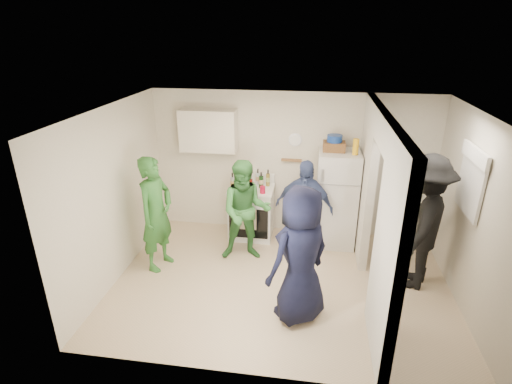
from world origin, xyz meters
TOP-DOWN VIEW (x-y plane):
  - floor at (0.00, 0.00)m, footprint 4.80×4.80m
  - wall_back at (0.00, 1.70)m, footprint 4.80×0.00m
  - wall_front at (0.00, -1.70)m, footprint 4.80×0.00m
  - wall_left at (-2.40, 0.00)m, footprint 0.00×3.40m
  - wall_right at (2.40, 0.00)m, footprint 0.00×3.40m
  - ceiling at (0.00, 0.00)m, footprint 4.80×4.80m
  - partition_pier_back at (1.20, 1.10)m, footprint 0.12×1.20m
  - partition_pier_front at (1.20, -1.10)m, footprint 0.12×1.20m
  - partition_header at (1.20, 0.00)m, footprint 0.12×1.00m
  - stove at (-0.65, 1.37)m, footprint 0.76×0.64m
  - upper_cabinet at (-1.40, 1.52)m, footprint 0.95×0.34m
  - fridge at (0.78, 1.34)m, footprint 0.67×0.65m
  - wicker_basket at (0.68, 1.39)m, footprint 0.35×0.25m
  - blue_bowl at (0.68, 1.39)m, footprint 0.24×0.24m
  - yellow_cup_stack_top at (1.00, 1.24)m, footprint 0.09×0.09m
  - wall_clock at (0.05, 1.68)m, footprint 0.22×0.02m
  - spice_shelf at (0.00, 1.65)m, footprint 0.35×0.08m
  - nook_window at (2.38, 0.20)m, footprint 0.03×0.70m
  - nook_window_frame at (2.36, 0.20)m, footprint 0.04×0.76m
  - nook_valance at (2.34, 0.20)m, footprint 0.04×0.82m
  - yellow_cup_stack_stove at (-0.77, 1.15)m, footprint 0.09×0.09m
  - red_cup at (-0.43, 1.17)m, footprint 0.09×0.09m
  - person_green_left at (-1.90, 0.20)m, footprint 0.59×0.74m
  - person_green_center at (-0.62, 0.64)m, footprint 0.88×0.74m
  - person_denim at (0.26, 0.95)m, footprint 0.99×0.55m
  - person_navy at (0.28, -0.67)m, footprint 1.03×1.01m
  - person_nook at (1.89, 0.30)m, footprint 1.19×1.45m
  - bottle_a at (-0.94, 1.49)m, footprint 0.06×0.06m
  - bottle_b at (-0.84, 1.29)m, footprint 0.07×0.07m
  - bottle_c at (-0.72, 1.53)m, footprint 0.06×0.06m
  - bottle_d at (-0.65, 1.31)m, footprint 0.06×0.06m
  - bottle_e at (-0.56, 1.53)m, footprint 0.07×0.07m
  - bottle_f at (-0.49, 1.40)m, footprint 0.08×0.08m
  - bottle_g at (-0.38, 1.51)m, footprint 0.07×0.07m
  - bottle_h at (-0.95, 1.25)m, footprint 0.07×0.07m

SIDE VIEW (x-z plane):
  - floor at x=0.00m, z-range 0.00..0.00m
  - stove at x=-0.65m, z-range 0.00..0.91m
  - person_denim at x=0.26m, z-range 0.00..1.59m
  - fridge at x=0.78m, z-range 0.00..1.62m
  - person_green_center at x=-0.62m, z-range 0.00..1.63m
  - person_green_left at x=-1.90m, z-range 0.00..1.78m
  - person_navy at x=0.28m, z-range 0.00..1.79m
  - red_cup at x=-0.43m, z-range 0.91..1.03m
  - person_nook at x=1.89m, z-range 0.00..1.95m
  - bottle_d at x=-0.65m, z-range 0.91..1.15m
  - yellow_cup_stack_stove at x=-0.77m, z-range 0.91..1.16m
  - bottle_c at x=-0.72m, z-range 0.91..1.16m
  - bottle_b at x=-0.84m, z-range 0.91..1.17m
  - bottle_a at x=-0.94m, z-range 0.91..1.18m
  - bottle_f at x=-0.49m, z-range 0.91..1.19m
  - bottle_e at x=-0.56m, z-range 0.91..1.20m
  - bottle_g at x=-0.38m, z-range 0.91..1.21m
  - bottle_h at x=-0.95m, z-range 0.91..1.21m
  - wall_back at x=0.00m, z-range -1.15..3.65m
  - wall_front at x=0.00m, z-range -1.15..3.65m
  - wall_left at x=-2.40m, z-range -0.45..2.95m
  - wall_right at x=2.40m, z-range -0.45..2.95m
  - partition_pier_back at x=1.20m, z-range 0.00..2.50m
  - partition_pier_front at x=1.20m, z-range 0.00..2.50m
  - spice_shelf at x=0.00m, z-range 1.34..1.36m
  - nook_window at x=2.38m, z-range 1.25..2.05m
  - nook_window_frame at x=2.36m, z-range 1.22..2.08m
  - wicker_basket at x=0.68m, z-range 1.62..1.77m
  - wall_clock at x=0.05m, z-range 1.59..1.81m
  - yellow_cup_stack_top at x=1.00m, z-range 1.62..1.87m
  - blue_bowl at x=0.68m, z-range 1.77..1.88m
  - upper_cabinet at x=-1.40m, z-range 1.50..2.20m
  - nook_valance at x=2.34m, z-range 1.91..2.09m
  - partition_header at x=1.20m, z-range 2.10..2.50m
  - ceiling at x=0.00m, z-range 2.50..2.50m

